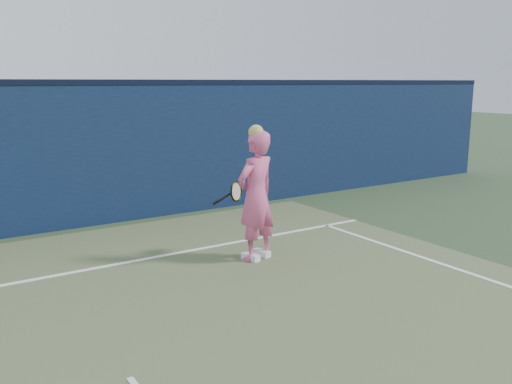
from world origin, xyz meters
TOP-DOWN VIEW (x-y plane):
  - backstop_wall at (0.00, 6.50)m, footprint 24.00×0.40m
  - wall_cap at (0.00, 6.50)m, footprint 24.00×0.42m
  - player at (2.73, 3.16)m, footprint 0.78×0.62m
  - racket at (2.62, 3.58)m, footprint 0.60×0.21m

SIDE VIEW (x-z plane):
  - racket at x=2.62m, z-range 0.78..1.10m
  - player at x=2.73m, z-range -0.03..1.94m
  - backstop_wall at x=0.00m, z-range 0.00..2.50m
  - wall_cap at x=0.00m, z-range 2.50..2.60m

